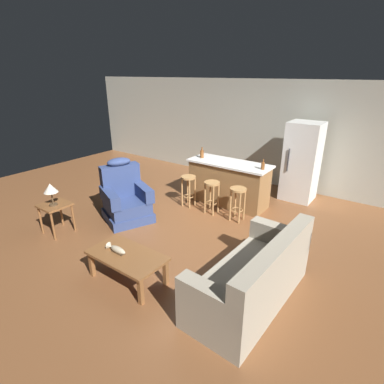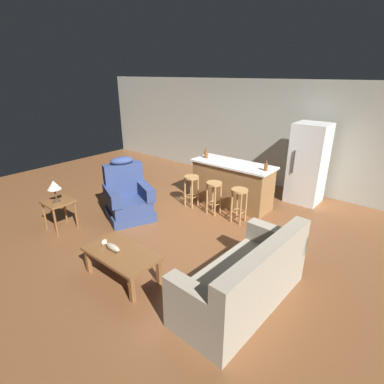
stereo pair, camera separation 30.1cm
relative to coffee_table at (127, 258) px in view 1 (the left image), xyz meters
name	(u,v)px [view 1 (the left image)]	position (x,y,z in m)	size (l,w,h in m)	color
ground_plane	(193,226)	(-0.20, 1.82, -0.36)	(12.00, 12.00, 0.00)	brown
back_wall	(265,133)	(-0.20, 4.95, 0.94)	(12.00, 0.05, 2.60)	#B2B2A3
coffee_table	(127,258)	(0.00, 0.00, 0.00)	(1.10, 0.60, 0.42)	brown
fish_figurine	(116,249)	(-0.16, -0.04, 0.10)	(0.34, 0.10, 0.10)	#4C3823
couch	(254,278)	(1.61, 0.65, -0.02)	(0.92, 1.93, 0.94)	#9E937F
recliner_near_lamp	(125,199)	(-1.48, 1.32, 0.06)	(1.11, 1.11, 1.20)	navy
end_table	(55,209)	(-2.06, 0.19, 0.10)	(0.48, 0.48, 0.56)	brown
table_lamp	(51,189)	(-2.02, 0.15, 0.50)	(0.24, 0.24, 0.41)	#4C3823
kitchen_island	(228,183)	(-0.20, 3.17, 0.11)	(1.80, 0.70, 0.95)	olive
bar_stool_left	(188,185)	(-0.83, 2.54, 0.11)	(0.32, 0.32, 0.68)	#A87A47
bar_stool_middle	(212,191)	(-0.23, 2.54, 0.11)	(0.32, 0.32, 0.68)	#A87A47
bar_stool_right	(238,198)	(0.36, 2.54, 0.11)	(0.32, 0.32, 0.68)	#A87A47
refrigerator	(302,162)	(0.97, 4.37, 0.52)	(0.70, 0.69, 1.76)	white
bottle_tall_green	(263,166)	(0.58, 3.12, 0.66)	(0.07, 0.07, 0.21)	brown
bottle_short_amber	(202,154)	(-0.88, 3.13, 0.68)	(0.08, 0.08, 0.24)	brown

